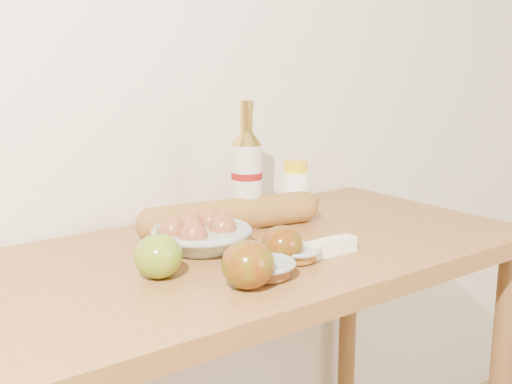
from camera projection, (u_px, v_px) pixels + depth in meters
back_wall at (162, 46)px, 1.47m from camera, size 3.50×0.02×2.60m
table at (247, 305)px, 1.32m from camera, size 1.20×0.60×0.90m
bourbon_bottle at (247, 176)px, 1.43m from camera, size 0.09×0.09×0.28m
cream_bottle at (295, 192)px, 1.52m from camera, size 0.09×0.09×0.14m
egg_bowl at (200, 236)px, 1.27m from camera, size 0.23×0.23×0.07m
baguette at (232, 215)px, 1.41m from camera, size 0.44×0.15×0.07m
apple_yellowgreen at (158, 256)px, 1.11m from camera, size 0.11×0.11×0.08m
apple_redgreen_front at (248, 264)px, 1.06m from camera, size 0.10×0.10×0.08m
apple_redgreen_right at (282, 245)px, 1.19m from camera, size 0.10×0.10×0.07m
sugar_bowl at (265, 269)px, 1.12m from camera, size 0.14×0.14×0.03m
syrup_bowl at (296, 254)px, 1.21m from camera, size 0.11×0.11×0.03m
butter_stick at (331, 247)px, 1.25m from camera, size 0.11×0.03×0.03m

